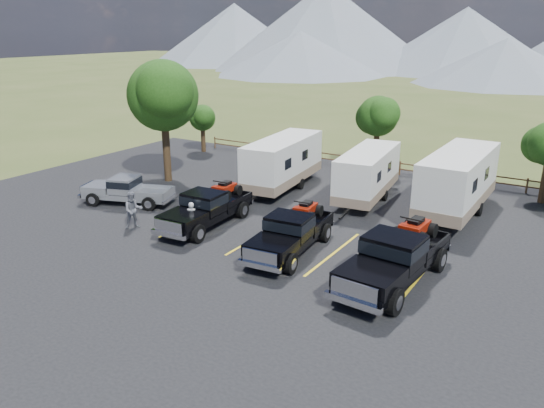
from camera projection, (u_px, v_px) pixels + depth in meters
The scene contains 17 objects.
ground at pixel (246, 277), 21.58m from camera, with size 320.00×320.00×0.00m, color #405222.
asphalt_lot at pixel (284, 252), 23.98m from camera, with size 44.00×34.00×0.04m, color black.
stall_lines at pixel (295, 244), 24.78m from camera, with size 12.12×5.50×0.01m.
tree_big_nw at pixel (163, 96), 33.38m from camera, with size 5.54×5.18×7.84m.
tree_north at pixel (378, 116), 36.67m from camera, with size 3.46×3.24×5.25m.
tree_nw_small at pixel (202, 118), 42.44m from camera, with size 2.59×2.43×3.85m.
rail_fence at pixel (429, 171), 35.25m from camera, with size 36.12×0.12×1.00m.
mountain_range at pixel (511, 37), 108.09m from camera, with size 209.00×71.00×20.00m.
rig_left at pixel (207, 207), 26.84m from camera, with size 2.39×6.19×2.04m.
rig_center at pixel (291, 231), 23.68m from camera, with size 2.56×6.19×2.02m.
rig_right at pixel (396, 256), 20.76m from camera, with size 2.85×7.04×2.30m.
trailer_left at pixel (283, 163), 32.93m from camera, with size 3.11×9.13×3.15m.
trailer_center at pixel (368, 174), 30.73m from camera, with size 2.97×8.47×2.93m.
trailer_right at pixel (458, 182), 28.31m from camera, with size 2.62×9.75×3.40m.
pickup_silver at pixel (127, 190), 30.19m from camera, with size 5.58×3.36×1.60m.
person_a at pixel (192, 218), 25.85m from camera, with size 0.59×0.39×1.62m, color silver.
person_b at pixel (133, 210), 26.51m from camera, with size 0.93×0.72×1.91m, color slate.
Camera 1 is at (11.25, -15.98, 9.68)m, focal length 35.00 mm.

